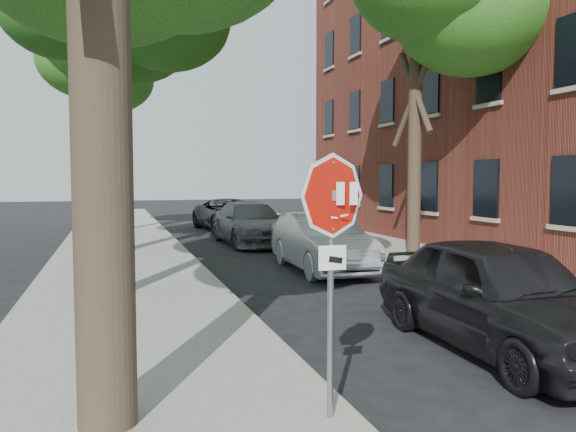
% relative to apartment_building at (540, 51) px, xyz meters
% --- Properties ---
extents(ground, '(120.00, 120.00, 0.00)m').
position_rel_apartment_building_xyz_m(ground, '(-14.00, -14.00, -7.65)').
color(ground, black).
rests_on(ground, ground).
extents(sidewalk_left, '(4.00, 55.00, 0.12)m').
position_rel_apartment_building_xyz_m(sidewalk_left, '(-16.50, -2.00, -7.59)').
color(sidewalk_left, gray).
rests_on(sidewalk_left, ground).
extents(sidewalk_right, '(4.00, 55.00, 0.12)m').
position_rel_apartment_building_xyz_m(sidewalk_right, '(-8.00, -2.00, -7.59)').
color(sidewalk_right, gray).
rests_on(sidewalk_right, ground).
extents(curb_left, '(0.12, 55.00, 0.13)m').
position_rel_apartment_building_xyz_m(curb_left, '(-14.45, -2.00, -7.59)').
color(curb_left, '#9E9384').
rests_on(curb_left, ground).
extents(curb_right, '(0.12, 55.00, 0.13)m').
position_rel_apartment_building_xyz_m(curb_right, '(-10.05, -2.00, -7.59)').
color(curb_right, '#9E9384').
rests_on(curb_right, ground).
extents(apartment_building, '(12.20, 20.20, 15.30)m').
position_rel_apartment_building_xyz_m(apartment_building, '(0.00, 0.00, 0.00)').
color(apartment_building, maroon).
rests_on(apartment_building, ground).
extents(stop_sign, '(0.76, 0.34, 2.61)m').
position_rel_apartment_building_xyz_m(stop_sign, '(-14.70, -14.03, -5.71)').
color(stop_sign, gray).
rests_on(stop_sign, sidewalk_left).
extents(tree_mid_b, '(5.88, 5.46, 10.36)m').
position_rel_apartment_building_xyz_m(tree_mid_b, '(-16.42, 0.12, 0.34)').
color(tree_mid_b, black).
rests_on(tree_mid_b, sidewalk_left).
extents(tree_far, '(5.29, 4.91, 9.33)m').
position_rel_apartment_building_xyz_m(tree_far, '(-16.72, 7.11, -0.44)').
color(tree_far, black).
rests_on(tree_far, sidewalk_left).
extents(tree_right, '(5.29, 4.91, 9.33)m').
position_rel_apartment_building_xyz_m(tree_right, '(-8.02, -3.89, -0.44)').
color(tree_right, black).
rests_on(tree_right, sidewalk_right).
extents(car_a, '(2.06, 4.83, 1.63)m').
position_rel_apartment_building_xyz_m(car_a, '(-11.40, -12.32, -6.84)').
color(car_a, black).
rests_on(car_a, ground).
extents(car_b, '(1.78, 4.75, 1.55)m').
position_rel_apartment_building_xyz_m(car_b, '(-11.40, -5.11, -6.88)').
color(car_b, '#AFB3B8').
rests_on(car_b, ground).
extents(car_c, '(2.39, 5.50, 1.57)m').
position_rel_apartment_building_xyz_m(car_c, '(-11.76, 1.49, -6.87)').
color(car_c, '#515156').
rests_on(car_c, ground).
extents(car_d, '(3.01, 5.65, 1.51)m').
position_rel_apartment_building_xyz_m(car_d, '(-11.40, 7.22, -6.90)').
color(car_d, black).
rests_on(car_d, ground).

